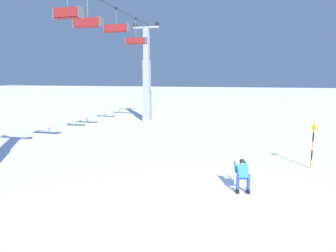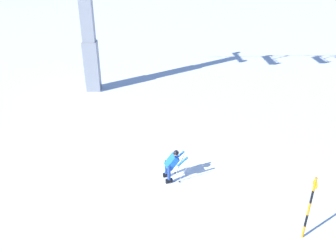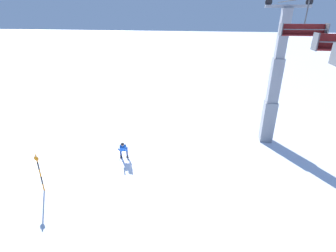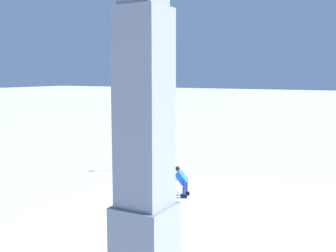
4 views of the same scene
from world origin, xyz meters
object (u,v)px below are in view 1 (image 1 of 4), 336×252
(chairlift_seat_farthest, at_px, (136,41))
(trail_marker_pole, at_px, (313,144))
(chairlift_seat_second, at_px, (67,13))
(lift_tower_far, at_px, (147,82))
(skier_carving_main, at_px, (243,174))
(chairlift_seat_middle, at_px, (87,22))
(chairlift_seat_fourth, at_px, (116,28))

(chairlift_seat_farthest, relative_size, trail_marker_pole, 0.99)
(chairlift_seat_second, distance_m, trail_marker_pole, 15.34)
(lift_tower_far, bearing_deg, chairlift_seat_second, 180.00)
(skier_carving_main, distance_m, chairlift_seat_farthest, 19.28)
(chairlift_seat_middle, relative_size, chairlift_seat_fourth, 1.05)
(chairlift_seat_fourth, bearing_deg, chairlift_seat_middle, -180.00)
(trail_marker_pole, bearing_deg, chairlift_seat_second, 91.48)
(chairlift_seat_second, bearing_deg, lift_tower_far, -0.00)
(chairlift_seat_second, xyz_separation_m, chairlift_seat_farthest, (10.88, -0.00, -0.31))
(skier_carving_main, height_order, trail_marker_pole, trail_marker_pole)
(chairlift_seat_farthest, height_order, trail_marker_pole, chairlift_seat_farthest)
(skier_carving_main, relative_size, chairlift_seat_farthest, 0.77)
(chairlift_seat_fourth, bearing_deg, chairlift_seat_second, 180.00)
(trail_marker_pole, bearing_deg, chairlift_seat_farthest, 52.28)
(chairlift_seat_fourth, relative_size, chairlift_seat_farthest, 0.88)
(chairlift_seat_second, bearing_deg, chairlift_seat_farthest, -0.00)
(chairlift_seat_farthest, bearing_deg, skier_carving_main, -145.11)
(chairlift_seat_middle, xyz_separation_m, chairlift_seat_fourth, (4.39, 0.00, 0.29))
(chairlift_seat_farthest, xyz_separation_m, trail_marker_pole, (-10.52, -13.61, -6.77))
(chairlift_seat_second, bearing_deg, skier_carving_main, -110.22)
(lift_tower_far, bearing_deg, chairlift_seat_farthest, 180.00)
(lift_tower_far, relative_size, chairlift_seat_fourth, 4.88)
(lift_tower_far, height_order, chairlift_seat_middle, lift_tower_far)
(chairlift_seat_middle, bearing_deg, chairlift_seat_farthest, 0.00)
(chairlift_seat_middle, bearing_deg, chairlift_seat_fourth, 0.00)
(lift_tower_far, relative_size, chairlift_seat_farthest, 4.29)
(chairlift_seat_middle, distance_m, trail_marker_pole, 15.39)
(skier_carving_main, distance_m, lift_tower_far, 20.68)
(lift_tower_far, bearing_deg, skier_carving_main, -149.97)
(lift_tower_far, relative_size, chairlift_seat_second, 4.96)
(lift_tower_far, xyz_separation_m, chairlift_seat_middle, (-11.68, 0.00, 4.00))
(chairlift_seat_fourth, relative_size, trail_marker_pole, 0.87)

